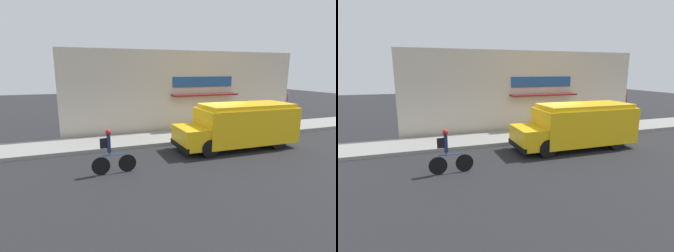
% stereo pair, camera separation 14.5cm
% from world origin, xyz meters
% --- Properties ---
extents(ground_plane, '(70.00, 70.00, 0.00)m').
position_xyz_m(ground_plane, '(0.00, 0.00, 0.00)').
color(ground_plane, '#232326').
extents(sidewalk, '(28.00, 2.67, 0.17)m').
position_xyz_m(sidewalk, '(0.00, 1.33, 0.09)').
color(sidewalk, gray).
rests_on(sidewalk, ground_plane).
extents(storefront, '(15.73, 0.94, 5.09)m').
position_xyz_m(storefront, '(0.03, 2.95, 2.55)').
color(storefront, beige).
rests_on(storefront, ground_plane).
extents(school_bus, '(6.18, 2.68, 2.25)m').
position_xyz_m(school_bus, '(0.84, -1.53, 1.18)').
color(school_bus, yellow).
rests_on(school_bus, ground_plane).
extents(cyclist, '(1.70, 0.21, 1.75)m').
position_xyz_m(cyclist, '(-5.82, -2.86, 0.83)').
color(cyclist, black).
rests_on(cyclist, ground_plane).
extents(stop_sign_post, '(0.45, 0.45, 2.32)m').
position_xyz_m(stop_sign_post, '(5.57, 0.38, 1.73)').
color(stop_sign_post, slate).
rests_on(stop_sign_post, sidewalk).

